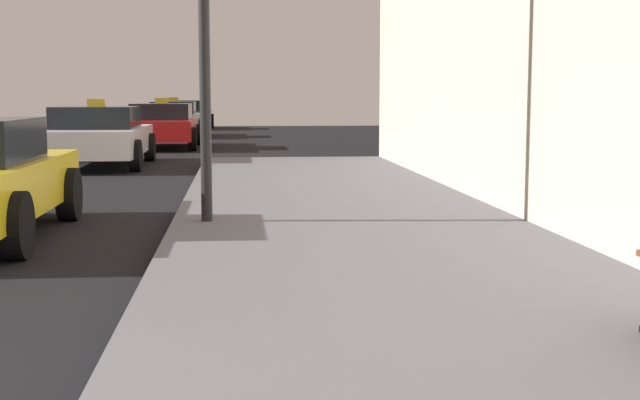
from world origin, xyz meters
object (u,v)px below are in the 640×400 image
(car_green, at_px, (190,114))
(car_white, at_px, (98,136))
(car_silver, at_px, (174,119))
(car_red, at_px, (163,125))

(car_green, bearing_deg, car_white, -92.24)
(car_green, bearing_deg, car_silver, -91.46)
(car_red, relative_size, car_green, 1.11)
(car_red, distance_m, car_silver, 6.98)
(car_white, bearing_deg, car_red, 83.02)
(car_red, bearing_deg, car_white, -96.98)
(car_white, distance_m, car_silver, 13.51)
(car_white, height_order, car_silver, same)
(car_silver, relative_size, car_green, 1.04)
(car_green, bearing_deg, car_red, -90.10)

